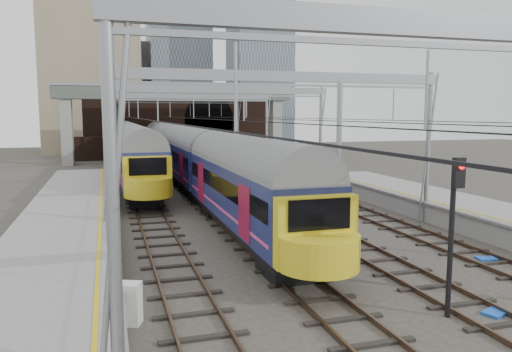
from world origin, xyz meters
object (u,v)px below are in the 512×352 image
object	(u,v)px
signal_near_centre	(454,217)
relay_cabinet	(130,304)
train_main	(177,150)
train_second	(125,141)
signal_near_left	(264,193)

from	to	relation	value
signal_near_centre	relay_cabinet	bearing A→B (deg)	164.75
signal_near_centre	train_main	bearing A→B (deg)	93.69
train_second	signal_near_centre	size ratio (longest dim) A/B	14.52
relay_cabinet	signal_near_left	bearing A→B (deg)	59.31
signal_near_centre	relay_cabinet	world-z (taller)	signal_near_centre
train_main	relay_cabinet	distance (m)	33.24
relay_cabinet	train_main	bearing A→B (deg)	101.72
train_main	signal_near_centre	xyz separation A→B (m)	(3.01, -34.87, 0.45)
signal_near_left	signal_near_centre	world-z (taller)	signal_near_centre
signal_near_left	signal_near_centre	size ratio (longest dim) A/B	0.96
train_second	signal_near_centre	distance (m)	51.96
train_main	signal_near_left	size ratio (longest dim) A/B	14.55
signal_near_left	signal_near_centre	distance (m)	7.16
relay_cabinet	signal_near_centre	bearing A→B (deg)	7.78
signal_near_left	relay_cabinet	bearing A→B (deg)	-160.23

